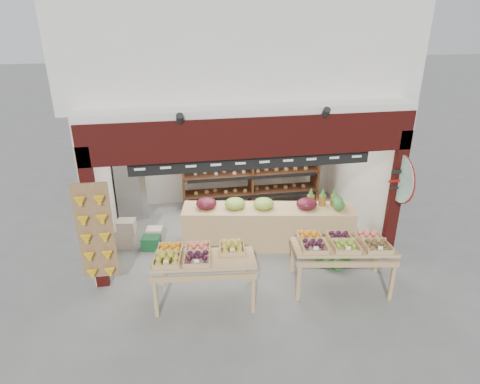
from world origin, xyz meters
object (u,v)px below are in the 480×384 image
cardboard_stack (138,236)px  watermelon_pile (332,255)px  display_table_left (197,256)px  refrigerator (129,184)px  back_shelving (251,160)px  mid_counter (267,225)px  display_table_right (342,244)px

cardboard_stack → watermelon_pile: bearing=-19.6°
cardboard_stack → display_table_left: (1.12, -1.93, 0.61)m
refrigerator → back_shelving: bearing=-15.3°
cardboard_stack → watermelon_pile: 3.99m
mid_counter → back_shelving: bearing=89.1°
cardboard_stack → display_table_left: display_table_left is taller
back_shelving → display_table_left: (-1.58, -3.45, -0.37)m
mid_counter → display_table_left: mid_counter is taller
back_shelving → refrigerator: 2.94m
back_shelving → watermelon_pile: 3.21m
refrigerator → mid_counter: bearing=-49.9°
display_table_right → watermelon_pile: 0.94m
back_shelving → cardboard_stack: (-2.70, -1.52, -0.98)m
display_table_left → refrigerator: bearing=111.8°
mid_counter → display_table_left: size_ratio=1.99×
display_table_left → display_table_right: display_table_right is taller
refrigerator → display_table_left: 3.60m
mid_counter → refrigerator: bearing=147.3°
display_table_right → watermelon_pile: display_table_right is taller
mid_counter → display_table_right: bearing=-58.1°
cardboard_stack → mid_counter: (2.67, -0.43, 0.25)m
back_shelving → display_table_right: back_shelving is taller
watermelon_pile → display_table_left: bearing=-167.3°
mid_counter → watermelon_pile: size_ratio=5.34×
back_shelving → cardboard_stack: 3.25m
cardboard_stack → watermelon_pile: size_ratio=1.49×
refrigerator → watermelon_pile: 4.88m
refrigerator → mid_counter: (2.88, -1.85, -0.35)m
watermelon_pile → cardboard_stack: bearing=160.4°
refrigerator → display_table_right: size_ratio=0.90×
cardboard_stack → watermelon_pile: cardboard_stack is taller
cardboard_stack → mid_counter: bearing=-9.2°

